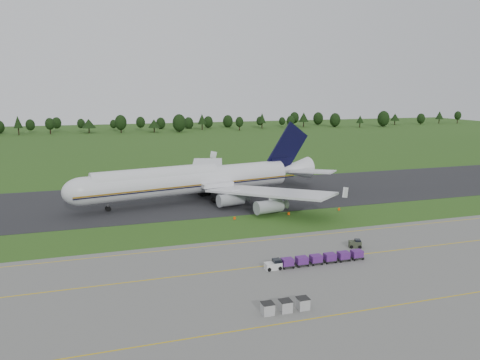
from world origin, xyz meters
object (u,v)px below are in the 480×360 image
object	(u,v)px
utility_cart	(355,244)
edge_markers	(289,214)
uld_row	(285,306)
aircraft	(196,180)
baggage_train	(314,259)

from	to	relation	value
utility_cart	edge_markers	bearing A→B (deg)	95.76
edge_markers	uld_row	bearing A→B (deg)	-113.95
aircraft	utility_cart	world-z (taller)	aircraft
utility_cart	aircraft	bearing A→B (deg)	113.93
baggage_train	edge_markers	size ratio (longest dim) A/B	0.66
uld_row	edge_markers	size ratio (longest dim) A/B	0.25
baggage_train	utility_cart	distance (m)	11.74
utility_cart	uld_row	bearing A→B (deg)	-138.69
uld_row	utility_cart	bearing A→B (deg)	41.31
utility_cart	edge_markers	size ratio (longest dim) A/B	0.09
baggage_train	utility_cart	size ratio (longest dim) A/B	7.10
aircraft	uld_row	size ratio (longest dim) A/B	10.70
aircraft	baggage_train	size ratio (longest dim) A/B	3.96
uld_row	baggage_train	bearing A→B (deg)	51.63
aircraft	baggage_train	distance (m)	49.50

